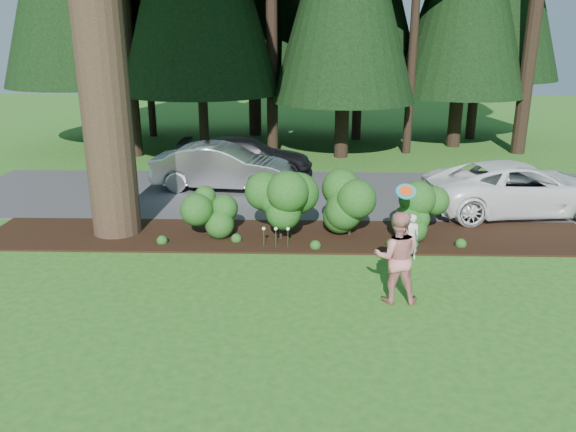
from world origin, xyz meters
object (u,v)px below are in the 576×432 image
Objects in this scene: car_silver_wagon at (222,167)px; car_white_suv at (519,188)px; child at (411,237)px; car_dark_suv at (247,157)px; frisbee at (406,191)px; adult at (397,257)px.

car_white_suv is at bearing -99.08° from car_silver_wagon.
car_dark_suv is at bearing -64.08° from child.
car_dark_suv is 9.90× the size of frisbee.
adult is at bearing 68.27° from child.
child is at bearing 127.02° from car_white_suv.
child is 2.33m from adult.
car_white_suv is 1.12× the size of car_dark_suv.
child is 1.08m from frisbee.
frisbee reaches higher than child.
car_silver_wagon is 8.14m from child.
frisbee is at bearing 124.05° from car_white_suv.
car_silver_wagon is 9.48× the size of frisbee.
frisbee is (-0.13, 0.25, 1.04)m from child.
child is (4.65, -8.01, -0.17)m from car_dark_suv.
adult reaches higher than car_dark_suv.
car_silver_wagon reaches higher than car_dark_suv.
adult is (-4.51, -5.88, 0.15)m from car_white_suv.
car_white_suv is 9.51m from car_dark_suv.
car_white_suv reaches higher than child.
child is 2.29× the size of frisbee.
car_white_suv is 7.42m from adult.
car_white_suv is 5.31m from child.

